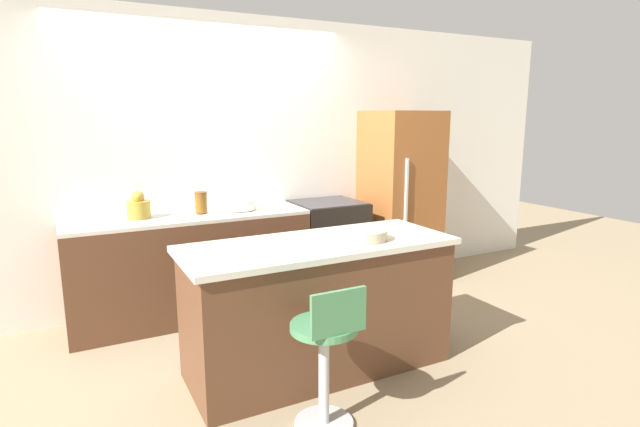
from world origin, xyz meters
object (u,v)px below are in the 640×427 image
at_px(oven_range, 328,247).
at_px(stool_chair, 326,356).
at_px(mixing_bowl, 240,204).
at_px(kettle, 139,207).
at_px(refrigerator, 400,198).

relative_size(oven_range, stool_chair, 1.06).
bearing_deg(mixing_bowl, kettle, -180.00).
bearing_deg(kettle, oven_range, -0.31).
bearing_deg(oven_range, kettle, 179.69).
xyz_separation_m(oven_range, kettle, (-1.72, 0.01, 0.54)).
bearing_deg(refrigerator, stool_chair, -134.75).
relative_size(refrigerator, kettle, 7.86).
relative_size(stool_chair, mixing_bowl, 3.16).
height_order(stool_chair, kettle, kettle).
height_order(refrigerator, stool_chair, refrigerator).
xyz_separation_m(refrigerator, mixing_bowl, (-1.69, 0.05, 0.07)).
bearing_deg(oven_range, mixing_bowl, 179.38).
distance_m(oven_range, refrigerator, 0.93).
bearing_deg(oven_range, stool_chair, -118.69).
xyz_separation_m(oven_range, stool_chair, (-1.06, -1.94, -0.02)).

